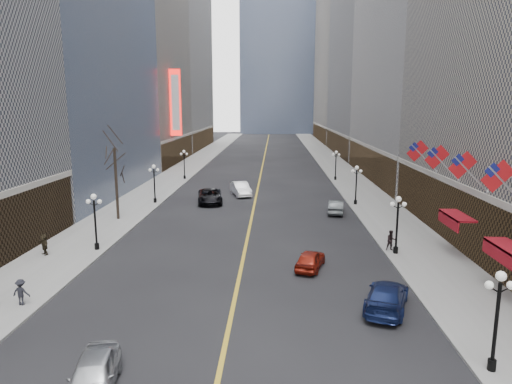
# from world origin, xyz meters

# --- Properties ---
(sidewalk_east) EXTENTS (6.00, 230.00, 0.15)m
(sidewalk_east) POSITION_xyz_m (14.00, 70.00, 0.07)
(sidewalk_east) COLOR gray
(sidewalk_east) RESTS_ON ground
(sidewalk_west) EXTENTS (6.00, 230.00, 0.15)m
(sidewalk_west) POSITION_xyz_m (-14.00, 70.00, 0.07)
(sidewalk_west) COLOR gray
(sidewalk_west) RESTS_ON ground
(lane_line) EXTENTS (0.25, 200.00, 0.02)m
(lane_line) POSITION_xyz_m (0.00, 80.00, 0.01)
(lane_line) COLOR gold
(lane_line) RESTS_ON ground
(bldg_east_c) EXTENTS (26.60, 40.60, 48.80)m
(bldg_east_c) POSITION_xyz_m (29.88, 106.00, 24.18)
(bldg_east_c) COLOR gray
(bldg_east_c) RESTS_ON ground
(bldg_east_d) EXTENTS (26.60, 46.60, 62.80)m
(bldg_east_d) POSITION_xyz_m (29.90, 149.00, 31.17)
(bldg_east_d) COLOR #9D9482
(bldg_east_d) RESTS_ON ground
(bldg_west_c) EXTENTS (26.60, 30.60, 50.80)m
(bldg_west_c) POSITION_xyz_m (-29.88, 87.00, 25.19)
(bldg_west_c) COLOR #9D9482
(bldg_west_c) RESTS_ON ground
(bldg_west_d) EXTENTS (26.60, 38.60, 72.80)m
(bldg_west_d) POSITION_xyz_m (-29.92, 121.00, 36.17)
(bldg_west_d) COLOR beige
(bldg_west_d) RESTS_ON ground
(streetlamp_east_0) EXTENTS (1.26, 0.44, 4.52)m
(streetlamp_east_0) POSITION_xyz_m (11.80, 14.00, 2.90)
(streetlamp_east_0) COLOR black
(streetlamp_east_0) RESTS_ON sidewalk_east
(streetlamp_east_1) EXTENTS (1.26, 0.44, 4.52)m
(streetlamp_east_1) POSITION_xyz_m (11.80, 30.00, 2.90)
(streetlamp_east_1) COLOR black
(streetlamp_east_1) RESTS_ON sidewalk_east
(streetlamp_east_2) EXTENTS (1.26, 0.44, 4.52)m
(streetlamp_east_2) POSITION_xyz_m (11.80, 48.00, 2.90)
(streetlamp_east_2) COLOR black
(streetlamp_east_2) RESTS_ON sidewalk_east
(streetlamp_east_3) EXTENTS (1.26, 0.44, 4.52)m
(streetlamp_east_3) POSITION_xyz_m (11.80, 66.00, 2.90)
(streetlamp_east_3) COLOR black
(streetlamp_east_3) RESTS_ON sidewalk_east
(streetlamp_west_1) EXTENTS (1.26, 0.44, 4.52)m
(streetlamp_west_1) POSITION_xyz_m (-11.80, 30.00, 2.90)
(streetlamp_west_1) COLOR black
(streetlamp_west_1) RESTS_ON sidewalk_west
(streetlamp_west_2) EXTENTS (1.26, 0.44, 4.52)m
(streetlamp_west_2) POSITION_xyz_m (-11.80, 48.00, 2.90)
(streetlamp_west_2) COLOR black
(streetlamp_west_2) RESTS_ON sidewalk_west
(streetlamp_west_3) EXTENTS (1.26, 0.44, 4.52)m
(streetlamp_west_3) POSITION_xyz_m (-11.80, 66.00, 2.90)
(streetlamp_west_3) COLOR black
(streetlamp_west_3) RESTS_ON sidewalk_west
(flag_2) EXTENTS (2.87, 0.12, 2.87)m
(flag_2) POSITION_xyz_m (15.31, 22.00, 7.29)
(flag_2) COLOR #B2B2B7
(flag_2) RESTS_ON ground
(flag_3) EXTENTS (2.87, 0.12, 2.87)m
(flag_3) POSITION_xyz_m (15.31, 27.00, 7.29)
(flag_3) COLOR #B2B2B7
(flag_3) RESTS_ON ground
(flag_4) EXTENTS (2.87, 0.12, 2.87)m
(flag_4) POSITION_xyz_m (15.31, 32.00, 7.29)
(flag_4) COLOR #B2B2B7
(flag_4) RESTS_ON ground
(flag_5) EXTENTS (2.87, 0.12, 2.87)m
(flag_5) POSITION_xyz_m (15.31, 37.00, 7.29)
(flag_5) COLOR #B2B2B7
(flag_5) RESTS_ON ground
(awning_b) EXTENTS (1.40, 4.00, 0.93)m
(awning_b) POSITION_xyz_m (16.11, 22.00, 3.08)
(awning_b) COLOR maroon
(awning_b) RESTS_ON ground
(awning_c) EXTENTS (1.40, 4.00, 0.93)m
(awning_c) POSITION_xyz_m (16.11, 30.00, 3.08)
(awning_c) COLOR maroon
(awning_c) RESTS_ON ground
(theatre_marquee) EXTENTS (2.00, 0.55, 12.00)m
(theatre_marquee) POSITION_xyz_m (-15.88, 80.00, 12.00)
(theatre_marquee) COLOR red
(theatre_marquee) RESTS_ON ground
(tree_west_far) EXTENTS (3.60, 3.60, 7.92)m
(tree_west_far) POSITION_xyz_m (-13.50, 40.00, 6.24)
(tree_west_far) COLOR #2D231C
(tree_west_far) RESTS_ON sidewalk_west
(car_nb_near) EXTENTS (2.57, 4.73, 1.53)m
(car_nb_near) POSITION_xyz_m (-4.90, 12.00, 0.76)
(car_nb_near) COLOR #A8ABB0
(car_nb_near) RESTS_ON ground
(car_nb_mid) EXTENTS (3.25, 5.54, 1.72)m
(car_nb_mid) POSITION_xyz_m (-2.00, 53.50, 0.86)
(car_nb_mid) COLOR white
(car_nb_mid) RESTS_ON ground
(car_nb_far) EXTENTS (3.71, 6.41, 1.68)m
(car_nb_far) POSITION_xyz_m (-5.33, 48.64, 0.84)
(car_nb_far) COLOR black
(car_nb_far) RESTS_ON ground
(car_sb_near) EXTENTS (3.78, 5.68, 1.53)m
(car_sb_near) POSITION_xyz_m (8.78, 20.26, 0.76)
(car_sb_near) COLOR #152150
(car_sb_near) RESTS_ON ground
(car_sb_mid) EXTENTS (2.69, 4.28, 1.36)m
(car_sb_mid) POSITION_xyz_m (4.93, 26.71, 0.68)
(car_sb_mid) COLOR maroon
(car_sb_mid) RESTS_ON ground
(car_sb_far) EXTENTS (2.23, 4.60, 1.45)m
(car_sb_far) POSITION_xyz_m (9.00, 43.89, 0.73)
(car_sb_far) COLOR #43474A
(car_sb_far) RESTS_ON ground
(ped_east_walk) EXTENTS (0.84, 0.53, 1.64)m
(ped_east_walk) POSITION_xyz_m (11.60, 30.67, 0.97)
(ped_east_walk) COLOR black
(ped_east_walk) RESTS_ON sidewalk_east
(ped_west_walk) EXTENTS (1.02, 0.47, 1.54)m
(ped_west_walk) POSITION_xyz_m (-12.15, 19.65, 0.92)
(ped_west_walk) COLOR black
(ped_west_walk) RESTS_ON sidewalk_west
(ped_west_far) EXTENTS (1.44, 1.34, 1.65)m
(ped_west_far) POSITION_xyz_m (-15.31, 28.56, 0.97)
(ped_west_far) COLOR black
(ped_west_far) RESTS_ON sidewalk_west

